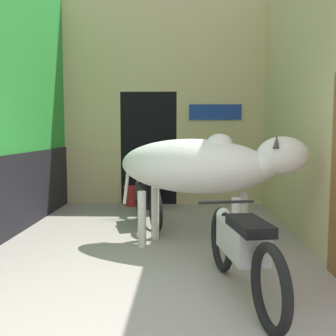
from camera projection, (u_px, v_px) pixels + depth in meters
name	position (u px, v px, depth m)	size (l,w,h in m)	color
ground_plane	(128.00, 333.00, 2.92)	(30.00, 30.00, 0.00)	#9E9389
wall_left_shopfront	(0.00, 93.00, 5.37)	(0.25, 5.17, 4.17)	green
wall_back_with_doorway	(158.00, 120.00, 8.16)	(4.03, 0.93, 4.17)	#D1BC84
wall_right_with_door	(312.00, 88.00, 5.17)	(0.22, 5.17, 4.17)	#D1BC84
cow	(202.00, 166.00, 4.89)	(2.41, 1.40, 1.47)	silver
motorcycle_near	(242.00, 248.00, 3.54)	(0.59, 1.98, 0.79)	black
motorcycle_far	(147.00, 197.00, 6.36)	(0.73, 1.83, 0.76)	black
shopkeeper_seated	(153.00, 176.00, 7.59)	(0.38, 0.33, 1.20)	#282833
plastic_stool	(132.00, 195.00, 7.83)	(0.33, 0.33, 0.40)	red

